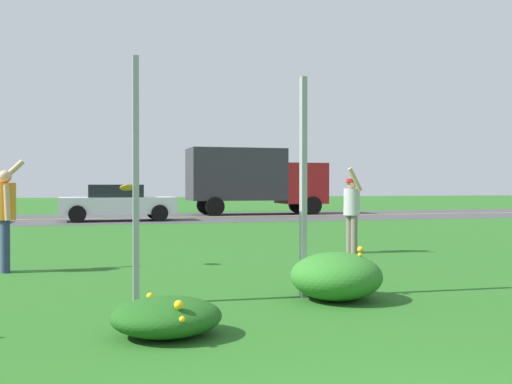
{
  "coord_description": "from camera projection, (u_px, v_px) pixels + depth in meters",
  "views": [
    {
      "loc": [
        -1.78,
        -1.96,
        1.42
      ],
      "look_at": [
        1.03,
        7.84,
        1.31
      ],
      "focal_mm": 42.75,
      "sensor_mm": 36.0,
      "label": 1
    }
  ],
  "objects": [
    {
      "name": "person_catcher_red_cap_gray_shirt",
      "position": [
        352.0,
        207.0,
        12.78
      ],
      "size": [
        0.37,
        0.52,
        1.79
      ],
      "color": "#B2B2B7",
      "rests_on": "ground"
    },
    {
      "name": "box_truck_red",
      "position": [
        254.0,
        178.0,
        29.82
      ],
      "size": [
        6.7,
        2.46,
        3.2
      ],
      "color": "maroon",
      "rests_on": "ground"
    },
    {
      "name": "highway_center_stripe",
      "position": [
        125.0,
        218.0,
        26.26
      ],
      "size": [
        120.0,
        0.16,
        0.0
      ],
      "primitive_type": "cube",
      "color": "yellow",
      "rests_on": "ground"
    },
    {
      "name": "sign_post_by_roadside",
      "position": [
        303.0,
        187.0,
        7.72
      ],
      "size": [
        0.07,
        0.1,
        2.79
      ],
      "color": "#93969B",
      "rests_on": "ground"
    },
    {
      "name": "ground_plane",
      "position": [
        161.0,
        246.0,
        14.32
      ],
      "size": [
        120.0,
        120.0,
        0.0
      ],
      "primitive_type": "plane",
      "color": "#26601E"
    },
    {
      "name": "person_thrower_orange_shirt",
      "position": [
        5.0,
        211.0,
        9.92
      ],
      "size": [
        0.48,
        0.53,
        1.85
      ],
      "color": "orange",
      "rests_on": "ground"
    },
    {
      "name": "frisbee_orange",
      "position": [
        128.0,
        188.0,
        10.59
      ],
      "size": [
        0.27,
        0.25,
        0.12
      ],
      "color": "orange"
    },
    {
      "name": "daylily_clump_front_center",
      "position": [
        167.0,
        317.0,
        5.72
      ],
      "size": [
        1.05,
        1.03,
        0.4
      ],
      "color": "#1E5619",
      "rests_on": "ground"
    },
    {
      "name": "highway_strip",
      "position": [
        125.0,
        218.0,
        26.26
      ],
      "size": [
        120.0,
        8.49,
        0.01
      ],
      "primitive_type": "cube",
      "color": "#424244",
      "rests_on": "ground"
    },
    {
      "name": "sign_post_near_path",
      "position": [
        136.0,
        180.0,
        7.24
      ],
      "size": [
        0.07,
        0.1,
        2.96
      ],
      "color": "#93969B",
      "rests_on": "ground"
    },
    {
      "name": "daylily_clump_front_left",
      "position": [
        336.0,
        276.0,
        7.53
      ],
      "size": [
        1.13,
        1.17,
        0.64
      ],
      "color": "#2D7526",
      "rests_on": "ground"
    },
    {
      "name": "car_white_center_right",
      "position": [
        117.0,
        202.0,
        24.3
      ],
      "size": [
        4.5,
        2.0,
        1.45
      ],
      "color": "silver",
      "rests_on": "ground"
    }
  ]
}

